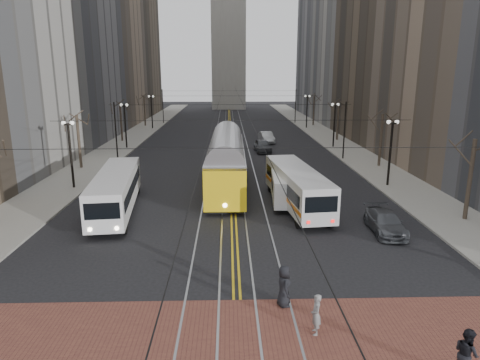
{
  "coord_description": "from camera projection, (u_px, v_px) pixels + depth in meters",
  "views": [
    {
      "loc": [
        -0.36,
        -18.05,
        9.82
      ],
      "look_at": [
        0.41,
        8.87,
        3.0
      ],
      "focal_mm": 32.0,
      "sensor_mm": 36.0,
      "label": 1
    }
  ],
  "objects": [
    {
      "name": "transit_bus",
      "position": [
        116.0,
        192.0,
        30.6
      ],
      "size": [
        3.68,
        11.73,
        2.88
      ],
      "primitive_type": "cube",
      "rotation": [
        0.0,
        0.0,
        0.11
      ],
      "color": "silver",
      "rests_on": "ground"
    },
    {
      "name": "lamp_posts",
      "position": [
        231.0,
        138.0,
        47.09
      ],
      "size": [
        27.6,
        57.2,
        5.6
      ],
      "color": "black",
      "rests_on": "ground"
    },
    {
      "name": "trolley_wires",
      "position": [
        231.0,
        122.0,
        52.74
      ],
      "size": [
        25.96,
        120.0,
        6.6
      ],
      "color": "black",
      "rests_on": "ground"
    },
    {
      "name": "rear_bus",
      "position": [
        297.0,
        188.0,
        31.62
      ],
      "size": [
        3.65,
        11.37,
        2.91
      ],
      "primitive_type": "cube",
      "rotation": [
        0.0,
        0.0,
        0.11
      ],
      "color": "silver",
      "rests_on": "ground"
    },
    {
      "name": "sidewalk_right",
      "position": [
        330.0,
        139.0,
        63.92
      ],
      "size": [
        5.0,
        140.0,
        0.15
      ],
      "primitive_type": "cube",
      "color": "gray",
      "rests_on": "ground"
    },
    {
      "name": "street_trees",
      "position": [
        231.0,
        130.0,
        53.38
      ],
      "size": [
        31.68,
        53.28,
        5.6
      ],
      "color": "#382D23",
      "rests_on": "ground"
    },
    {
      "name": "sedan_parked",
      "position": [
        385.0,
        222.0,
        26.85
      ],
      "size": [
        2.04,
        4.63,
        1.32
      ],
      "primitive_type": "imported",
      "rotation": [
        0.0,
        0.0,
        -0.04
      ],
      "color": "#46494E",
      "rests_on": "ground"
    },
    {
      "name": "centre_lines",
      "position": [
        230.0,
        140.0,
        63.52
      ],
      "size": [
        0.42,
        130.0,
        0.01
      ],
      "primitive_type": "cube",
      "color": "gold",
      "rests_on": "ground"
    },
    {
      "name": "building_left_far",
      "position": [
        117.0,
        26.0,
        97.63
      ],
      "size": [
        16.0,
        20.0,
        40.0
      ],
      "primitive_type": "cube",
      "color": "brown",
      "rests_on": "ground"
    },
    {
      "name": "sidewalk_left",
      "position": [
        129.0,
        140.0,
        63.09
      ],
      "size": [
        5.0,
        140.0,
        0.15
      ],
      "primitive_type": "cube",
      "color": "gray",
      "rests_on": "ground"
    },
    {
      "name": "sedan_grey",
      "position": [
        262.0,
        146.0,
        53.87
      ],
      "size": [
        2.22,
        4.81,
        1.59
      ],
      "primitive_type": "imported",
      "rotation": [
        0.0,
        0.0,
        0.07
      ],
      "color": "#43474B",
      "rests_on": "ground"
    },
    {
      "name": "building_left_mid",
      "position": [
        47.0,
        19.0,
        59.61
      ],
      "size": [
        16.0,
        20.0,
        34.0
      ],
      "primitive_type": "cube",
      "color": "slate",
      "rests_on": "ground"
    },
    {
      "name": "pedestrian_c",
      "position": [
        466.0,
        353.0,
        13.94
      ],
      "size": [
        0.81,
        0.97,
        1.79
      ],
      "primitive_type": "imported",
      "rotation": [
        0.0,
        0.0,
        1.73
      ],
      "color": "black",
      "rests_on": "crosswalk_band"
    },
    {
      "name": "building_right_far",
      "position": [
        339.0,
        27.0,
        99.05
      ],
      "size": [
        16.0,
        20.0,
        40.0
      ],
      "primitive_type": "cube",
      "color": "slate",
      "rests_on": "ground"
    },
    {
      "name": "sedan_silver",
      "position": [
        267.0,
        137.0,
        61.01
      ],
      "size": [
        2.14,
        4.76,
        1.52
      ],
      "primitive_type": "imported",
      "rotation": [
        0.0,
        0.0,
        0.12
      ],
      "color": "#A4A8AC",
      "rests_on": "ground"
    },
    {
      "name": "pedestrian_b",
      "position": [
        316.0,
        314.0,
        16.32
      ],
      "size": [
        0.4,
        0.6,
        1.63
      ],
      "primitive_type": "imported",
      "rotation": [
        0.0,
        0.0,
        4.7
      ],
      "color": "gray",
      "rests_on": "crosswalk_band"
    },
    {
      "name": "streetcar",
      "position": [
        226.0,
        166.0,
        37.0
      ],
      "size": [
        3.17,
        16.12,
        3.79
      ],
      "primitive_type": "cube",
      "rotation": [
        0.0,
        0.0,
        -0.01
      ],
      "color": "yellow",
      "rests_on": "ground"
    },
    {
      "name": "pedestrian_a",
      "position": [
        284.0,
        286.0,
        18.29
      ],
      "size": [
        0.65,
        0.94,
        1.84
      ],
      "primitive_type": "imported",
      "rotation": [
        0.0,
        0.0,
        1.65
      ],
      "color": "black",
      "rests_on": "crosswalk_band"
    },
    {
      "name": "crosswalk_band",
      "position": [
        239.0,
        341.0,
        16.04
      ],
      "size": [
        25.0,
        6.0,
        0.01
      ],
      "primitive_type": "cube",
      "color": "brown",
      "rests_on": "ground"
    },
    {
      "name": "building_right_mid",
      "position": [
        408.0,
        20.0,
        61.02
      ],
      "size": [
        16.0,
        20.0,
        34.0
      ],
      "primitive_type": "cube",
      "color": "brown",
      "rests_on": "ground"
    },
    {
      "name": "cargo_van",
      "position": [
        286.0,
        190.0,
        32.28
      ],
      "size": [
        2.32,
        5.36,
        2.32
      ],
      "primitive_type": "cube",
      "rotation": [
        0.0,
        0.0,
        -0.06
      ],
      "color": "white",
      "rests_on": "ground"
    },
    {
      "name": "ground",
      "position": [
        237.0,
        289.0,
        19.91
      ],
      "size": [
        260.0,
        260.0,
        0.0
      ],
      "primitive_type": "plane",
      "color": "black",
      "rests_on": "ground"
    },
    {
      "name": "streetcar_rails",
      "position": [
        230.0,
        140.0,
        63.52
      ],
      "size": [
        4.8,
        130.0,
        0.02
      ],
      "primitive_type": "cube",
      "color": "gray",
      "rests_on": "ground"
    }
  ]
}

